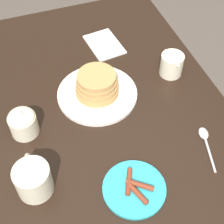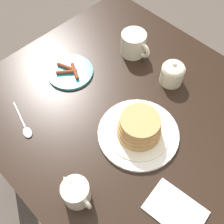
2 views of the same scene
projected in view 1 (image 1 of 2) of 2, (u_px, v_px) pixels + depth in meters
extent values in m
plane|color=#51473F|center=(94.00, 205.00, 1.65)|extent=(8.00, 8.00, 0.00)
cube|color=black|center=(85.00, 110.00, 1.09)|extent=(1.10, 0.87, 0.03)
cube|color=black|center=(132.00, 67.00, 1.75)|extent=(0.07, 0.07, 0.71)
cylinder|color=white|center=(97.00, 94.00, 1.11)|extent=(0.26, 0.26, 0.01)
cylinder|color=beige|center=(97.00, 92.00, 1.10)|extent=(0.20, 0.20, 0.00)
cylinder|color=tan|center=(97.00, 90.00, 1.09)|extent=(0.14, 0.14, 0.02)
cylinder|color=tan|center=(97.00, 86.00, 1.08)|extent=(0.13, 0.13, 0.02)
cylinder|color=tan|center=(97.00, 82.00, 1.07)|extent=(0.13, 0.13, 0.02)
cylinder|color=tan|center=(96.00, 77.00, 1.05)|extent=(0.12, 0.12, 0.02)
cylinder|color=#2DADBC|center=(134.00, 189.00, 0.90)|extent=(0.17, 0.17, 0.01)
cylinder|color=brown|center=(137.00, 193.00, 0.88)|extent=(0.08, 0.04, 0.01)
cylinder|color=brown|center=(129.00, 182.00, 0.90)|extent=(0.07, 0.05, 0.01)
cylinder|color=brown|center=(140.00, 185.00, 0.89)|extent=(0.06, 0.07, 0.01)
cylinder|color=beige|center=(33.00, 180.00, 0.87)|extent=(0.09, 0.09, 0.09)
torus|color=beige|center=(30.00, 165.00, 0.90)|extent=(0.07, 0.02, 0.07)
cylinder|color=#472819|center=(31.00, 173.00, 0.84)|extent=(0.08, 0.08, 0.00)
cylinder|color=beige|center=(171.00, 65.00, 1.15)|extent=(0.08, 0.08, 0.08)
cone|color=beige|center=(177.00, 65.00, 1.11)|extent=(0.03, 0.03, 0.04)
torus|color=beige|center=(167.00, 56.00, 1.17)|extent=(0.04, 0.01, 0.04)
cylinder|color=beige|center=(24.00, 125.00, 1.00)|extent=(0.08, 0.08, 0.07)
ellipsoid|color=beige|center=(21.00, 117.00, 0.97)|extent=(0.08, 0.08, 0.03)
sphere|color=beige|center=(20.00, 113.00, 0.96)|extent=(0.01, 0.01, 0.01)
cube|color=white|center=(104.00, 44.00, 1.27)|extent=(0.17, 0.13, 0.01)
cylinder|color=silver|center=(210.00, 155.00, 0.96)|extent=(0.11, 0.04, 0.01)
ellipsoid|color=silver|center=(203.00, 133.00, 1.01)|extent=(0.05, 0.04, 0.01)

